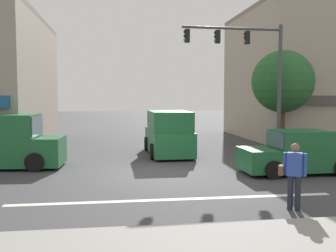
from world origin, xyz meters
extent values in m
plane|color=#3D3D3F|center=(0.00, 0.00, 0.00)|extent=(120.00, 120.00, 0.00)
cube|color=silver|center=(0.00, -3.50, 0.00)|extent=(9.00, 0.24, 0.01)
cube|color=tan|center=(12.18, 11.33, 4.12)|extent=(10.15, 10.26, 8.25)
cube|color=gray|center=(12.18, 11.33, 8.40)|extent=(10.15, 10.26, 0.30)
cylinder|color=#4C3823|center=(7.20, 5.77, 1.18)|extent=(0.32, 0.32, 2.37)
sphere|color=#28602D|center=(7.20, 5.77, 3.59)|extent=(3.26, 3.26, 3.26)
cylinder|color=#47474C|center=(6.26, 4.02, 3.10)|extent=(0.18, 0.18, 6.20)
cylinder|color=#47474C|center=(3.87, 3.89, 5.95)|extent=(4.80, 0.37, 0.12)
cube|color=black|center=(4.59, 3.93, 5.55)|extent=(0.21, 0.25, 0.60)
sphere|color=black|center=(4.47, 3.93, 5.73)|extent=(0.12, 0.12, 0.12)
sphere|color=black|center=(4.47, 3.93, 5.55)|extent=(0.12, 0.12, 0.12)
sphere|color=green|center=(4.47, 3.93, 5.37)|extent=(0.12, 0.12, 0.12)
cube|color=black|center=(3.15, 3.86, 5.55)|extent=(0.21, 0.25, 0.60)
sphere|color=black|center=(3.03, 3.85, 5.73)|extent=(0.12, 0.12, 0.12)
sphere|color=black|center=(3.03, 3.85, 5.55)|extent=(0.12, 0.12, 0.12)
sphere|color=green|center=(3.03, 3.85, 5.37)|extent=(0.12, 0.12, 0.12)
cube|color=black|center=(1.71, 3.78, 5.55)|extent=(0.21, 0.25, 0.60)
sphere|color=black|center=(1.59, 3.78, 5.73)|extent=(0.12, 0.12, 0.12)
sphere|color=black|center=(1.59, 3.78, 5.55)|extent=(0.12, 0.12, 0.12)
sphere|color=green|center=(1.59, 3.78, 5.37)|extent=(0.12, 0.12, 0.12)
cube|color=#1E6033|center=(-5.95, 2.12, 0.66)|extent=(4.70, 2.11, 1.10)
cube|color=#475666|center=(-4.63, 2.04, 1.66)|extent=(0.16, 1.66, 0.76)
cylinder|color=black|center=(-4.47, 2.95, 0.36)|extent=(0.73, 0.24, 0.72)
cylinder|color=black|center=(-4.58, 1.11, 0.36)|extent=(0.73, 0.24, 0.72)
cube|color=#1E6033|center=(0.99, 4.79, 0.66)|extent=(1.88, 4.61, 1.10)
cube|color=#1E6033|center=(0.99, 4.49, 1.66)|extent=(1.82, 3.21, 0.90)
cube|color=#475666|center=(0.98, 6.11, 1.66)|extent=(1.66, 0.07, 0.76)
cylinder|color=black|center=(0.06, 6.21, 0.36)|extent=(0.21, 0.72, 0.72)
cylinder|color=black|center=(1.90, 6.23, 0.36)|extent=(0.21, 0.72, 0.72)
cylinder|color=black|center=(0.08, 3.36, 0.36)|extent=(0.21, 0.72, 0.72)
cylinder|color=black|center=(1.92, 3.38, 0.36)|extent=(0.21, 0.72, 0.72)
cube|color=#1E6033|center=(5.02, -0.48, 0.54)|extent=(4.13, 1.77, 0.80)
cube|color=#1E6033|center=(5.12, -0.48, 1.26)|extent=(1.93, 1.59, 0.64)
cube|color=#475666|center=(4.15, -0.50, 1.26)|extent=(0.09, 1.44, 0.54)
cylinder|color=black|center=(3.76, -1.35, 0.32)|extent=(0.64, 0.19, 0.64)
cylinder|color=black|center=(3.73, 0.35, 0.32)|extent=(0.64, 0.19, 0.64)
cylinder|color=black|center=(6.27, 0.39, 0.32)|extent=(0.64, 0.19, 0.64)
cylinder|color=#232838|center=(2.86, -4.94, 0.43)|extent=(0.14, 0.14, 0.86)
cylinder|color=#232838|center=(2.71, -4.84, 0.43)|extent=(0.14, 0.14, 0.86)
cube|color=#2D4CA5|center=(2.78, -4.89, 1.15)|extent=(0.42, 0.38, 0.58)
sphere|color=brown|center=(2.78, -4.89, 1.56)|extent=(0.22, 0.22, 0.22)
cylinder|color=#2D4CA5|center=(2.98, -5.02, 1.15)|extent=(0.09, 0.09, 0.56)
cylinder|color=#2D4CA5|center=(2.58, -4.76, 1.15)|extent=(0.09, 0.09, 0.56)
cube|color=brown|center=(2.54, -4.68, 0.98)|extent=(0.25, 0.30, 0.24)
camera|label=1|loc=(-1.64, -13.94, 2.83)|focal=42.00mm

